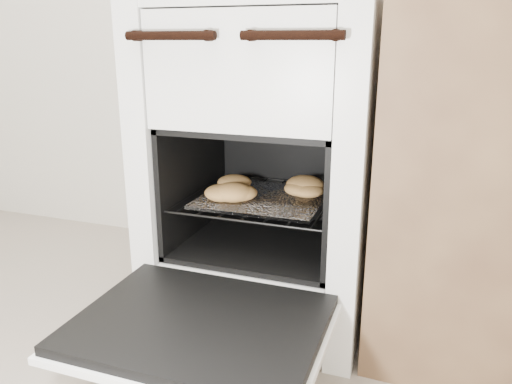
{
  "coord_description": "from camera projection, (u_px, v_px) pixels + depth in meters",
  "views": [
    {
      "loc": [
        0.66,
        -0.32,
        0.85
      ],
      "look_at": [
        0.2,
        0.98,
        0.43
      ],
      "focal_mm": 35.0,
      "sensor_mm": 36.0,
      "label": 1
    }
  ],
  "objects": [
    {
      "name": "stove",
      "position": [
        273.0,
        162.0,
        1.57
      ],
      "size": [
        0.65,
        0.72,
        0.99
      ],
      "color": "white",
      "rests_on": "ground"
    },
    {
      "name": "oven_door",
      "position": [
        200.0,
        327.0,
        1.16
      ],
      "size": [
        0.58,
        0.45,
        0.04
      ],
      "color": "black",
      "rests_on": "stove"
    },
    {
      "name": "oven_rack",
      "position": [
        265.0,
        198.0,
        1.54
      ],
      "size": [
        0.47,
        0.45,
        0.01
      ],
      "color": "black",
      "rests_on": "stove"
    },
    {
      "name": "foil_sheet",
      "position": [
        263.0,
        198.0,
        1.51
      ],
      "size": [
        0.37,
        0.32,
        0.01
      ],
      "primitive_type": "cube",
      "color": "white",
      "rests_on": "oven_rack"
    },
    {
      "name": "baked_rolls",
      "position": [
        262.0,
        189.0,
        1.51
      ],
      "size": [
        0.37,
        0.29,
        0.06
      ],
      "color": "tan",
      "rests_on": "foil_sheet"
    }
  ]
}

